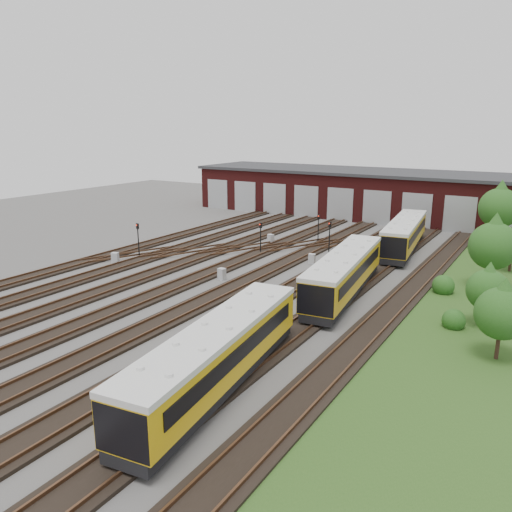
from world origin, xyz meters
The scene contains 21 objects.
ground centered at (0.00, 0.00, 0.00)m, with size 120.00×120.00×0.00m, color #494744.
track_network centered at (-0.17, 0.59, 0.11)m, with size 30.40×70.00×0.33m.
maintenance_shed centered at (-0.01, 39.97, 3.20)m, with size 51.00×12.50×6.35m.
grass_verge centered at (19.00, 10.00, 0.03)m, with size 8.00×55.00×0.05m, color #274B19.
metro_train centered at (10.00, 5.68, 1.82)m, with size 4.27×46.26×2.91m.
signal_mast_0 centered at (-10.92, 5.75, 2.18)m, with size 0.29×0.28×3.41m.
signal_mast_1 centered at (-1.97, 13.51, 2.00)m, with size 0.30×0.28×3.10m.
signal_mast_2 centered at (4.18, 16.30, 2.15)m, with size 0.30×0.28×3.36m.
signal_mast_3 centered at (1.04, 20.56, 2.02)m, with size 0.28×0.26×3.15m.
relay_cabinet_0 centered at (-11.50, 3.27, 0.50)m, with size 0.60×0.50×1.00m, color #B6B8BC.
relay_cabinet_1 centered at (-3.24, 17.74, 0.51)m, with size 0.61×0.51×1.02m, color #B6B8BC.
relay_cabinet_2 centered at (-0.12, 4.24, 0.49)m, with size 0.59×0.49×0.98m, color #B6B8BC.
relay_cabinet_3 centered at (8.99, 26.26, 0.45)m, with size 0.55×0.45×0.91m, color #B6B8BC.
relay_cabinet_4 centered at (4.11, 12.58, 0.48)m, with size 0.57×0.48×0.95m, color #B6B8BC.
tree_0 centered at (17.51, 29.89, 4.47)m, with size 4.19×4.19×6.95m.
tree_2 centered at (18.99, 13.25, 3.88)m, with size 3.65×3.65×6.04m.
tree_3 centered at (19.78, 4.85, 2.75)m, with size 2.58×2.58×4.28m.
tree_4 centered at (21.05, 0.20, 3.01)m, with size 2.83×2.83×4.69m.
bush_0 centered at (18.19, 3.60, 0.72)m, with size 1.44×1.44×1.44m, color #194714.
bush_1 centered at (16.18, 10.30, 0.83)m, with size 1.66×1.66×1.66m, color #194714.
bush_2 centered at (18.65, 21.61, 0.77)m, with size 1.54×1.54×1.54m, color #194714.
Camera 1 is at (22.93, -27.83, 12.34)m, focal length 35.00 mm.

